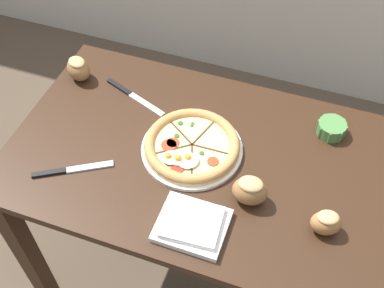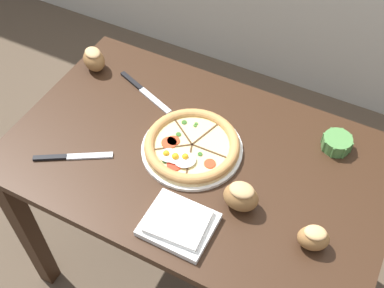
% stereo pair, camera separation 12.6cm
% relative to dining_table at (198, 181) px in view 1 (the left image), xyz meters
% --- Properties ---
extents(ground_plane, '(12.00, 12.00, 0.00)m').
position_rel_dining_table_xyz_m(ground_plane, '(0.00, 0.00, -0.65)').
color(ground_plane, brown).
extents(dining_table, '(1.17, 0.72, 0.78)m').
position_rel_dining_table_xyz_m(dining_table, '(0.00, 0.00, 0.00)').
color(dining_table, '#331E11').
rests_on(dining_table, ground_plane).
extents(pizza, '(0.31, 0.31, 0.05)m').
position_rel_dining_table_xyz_m(pizza, '(-0.03, 0.01, 0.15)').
color(pizza, white).
rests_on(pizza, dining_table).
extents(ramekin_bowl, '(0.09, 0.09, 0.04)m').
position_rel_dining_table_xyz_m(ramekin_bowl, '(0.36, 0.23, 0.15)').
color(ramekin_bowl, '#4C8442').
rests_on(ramekin_bowl, dining_table).
extents(napkin_folded, '(0.19, 0.16, 0.04)m').
position_rel_dining_table_xyz_m(napkin_folded, '(0.06, -0.24, 0.15)').
color(napkin_folded, white).
rests_on(napkin_folded, dining_table).
extents(bread_piece_near, '(0.10, 0.08, 0.09)m').
position_rel_dining_table_xyz_m(bread_piece_near, '(0.19, -0.10, 0.18)').
color(bread_piece_near, olive).
rests_on(bread_piece_near, dining_table).
extents(bread_piece_mid, '(0.10, 0.08, 0.07)m').
position_rel_dining_table_xyz_m(bread_piece_mid, '(0.40, -0.13, 0.17)').
color(bread_piece_mid, '#A3703D').
rests_on(bread_piece_mid, dining_table).
extents(bread_piece_far, '(0.12, 0.11, 0.08)m').
position_rel_dining_table_xyz_m(bread_piece_far, '(-0.51, 0.19, 0.17)').
color(bread_piece_far, olive).
rests_on(bread_piece_far, dining_table).
extents(knife_main, '(0.22, 0.14, 0.01)m').
position_rel_dining_table_xyz_m(knife_main, '(-0.34, -0.18, 0.13)').
color(knife_main, silver).
rests_on(knife_main, dining_table).
extents(knife_spare, '(0.25, 0.11, 0.01)m').
position_rel_dining_table_xyz_m(knife_spare, '(-0.29, 0.17, 0.13)').
color(knife_spare, silver).
rests_on(knife_spare, dining_table).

